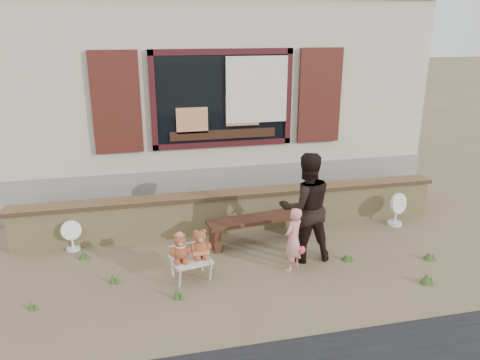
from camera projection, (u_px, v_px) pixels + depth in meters
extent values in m
plane|color=brown|center=(249.00, 256.00, 6.98)|extent=(80.00, 80.00, 0.00)
cube|color=#AEA38D|center=(201.00, 67.00, 10.39)|extent=(8.00, 5.00, 3.20)
cube|color=gray|center=(203.00, 153.00, 11.02)|extent=(8.04, 5.04, 0.80)
cube|color=black|center=(222.00, 99.00, 8.16)|extent=(2.30, 0.04, 1.50)
cube|color=#3A1014|center=(222.00, 52.00, 7.89)|extent=(2.50, 0.08, 0.10)
cube|color=#3A1014|center=(223.00, 144.00, 8.39)|extent=(2.50, 0.08, 0.10)
cube|color=#3A1014|center=(153.00, 101.00, 7.88)|extent=(0.10, 0.08, 1.70)
cube|color=#3A1014|center=(288.00, 97.00, 8.39)|extent=(0.10, 0.08, 1.70)
cube|color=#3A160F|center=(116.00, 103.00, 7.75)|extent=(0.80, 0.07, 1.70)
cube|color=#3A160F|center=(320.00, 96.00, 8.51)|extent=(0.80, 0.07, 1.70)
cube|color=beige|center=(257.00, 90.00, 8.17)|extent=(1.10, 0.02, 1.15)
cube|color=black|center=(223.00, 134.00, 8.32)|extent=(1.90, 0.06, 0.16)
cube|color=tan|center=(192.00, 120.00, 8.12)|extent=(0.55, 0.06, 0.45)
cube|color=#E08447|center=(242.00, 110.00, 8.27)|extent=(0.60, 0.06, 0.55)
cube|color=tan|center=(235.00, 212.00, 7.81)|extent=(7.00, 0.30, 0.60)
cube|color=brown|center=(235.00, 194.00, 7.71)|extent=(7.10, 0.36, 0.07)
cube|color=#381E13|center=(259.00, 219.00, 7.31)|extent=(1.70, 0.57, 0.06)
cube|color=#381E13|center=(215.00, 239.00, 7.13)|extent=(0.14, 0.32, 0.35)
cube|color=#381E13|center=(300.00, 225.00, 7.62)|extent=(0.14, 0.32, 0.35)
cube|color=beige|center=(191.00, 259.00, 6.27)|extent=(0.57, 0.53, 0.04)
cylinder|color=silver|center=(180.00, 279.00, 6.07)|extent=(0.03, 0.03, 0.27)
cylinder|color=silver|center=(211.00, 273.00, 6.23)|extent=(0.03, 0.03, 0.27)
cylinder|color=silver|center=(172.00, 266.00, 6.40)|extent=(0.03, 0.03, 0.27)
cylinder|color=silver|center=(201.00, 260.00, 6.56)|extent=(0.03, 0.03, 0.27)
imported|color=pink|center=(293.00, 240.00, 6.45)|extent=(0.40, 0.38, 0.93)
imported|color=black|center=(306.00, 207.00, 6.67)|extent=(0.79, 0.62, 1.61)
cylinder|color=white|center=(73.00, 248.00, 7.17)|extent=(0.21, 0.21, 0.04)
cylinder|color=white|center=(72.00, 241.00, 7.12)|extent=(0.03, 0.03, 0.26)
cylinder|color=white|center=(71.00, 229.00, 7.07)|extent=(0.31, 0.16, 0.30)
cylinder|color=silver|center=(395.00, 223.00, 8.07)|extent=(0.24, 0.24, 0.04)
cylinder|color=silver|center=(396.00, 215.00, 8.02)|extent=(0.04, 0.04, 0.31)
cylinder|color=silver|center=(397.00, 203.00, 7.95)|extent=(0.37, 0.24, 0.36)
cone|color=#355020|center=(113.00, 279.00, 6.22)|extent=(0.11, 0.11, 0.13)
cone|color=#355020|center=(177.00, 293.00, 5.87)|extent=(0.10, 0.10, 0.15)
cone|color=#355020|center=(426.00, 279.00, 6.21)|extent=(0.17, 0.17, 0.14)
cone|color=#355020|center=(347.00, 257.00, 6.84)|extent=(0.18, 0.18, 0.09)
cone|color=#355020|center=(83.00, 255.00, 6.88)|extent=(0.15, 0.15, 0.12)
cone|color=#355020|center=(31.00, 305.00, 5.66)|extent=(0.11, 0.11, 0.10)
cone|color=#355020|center=(429.00, 256.00, 6.86)|extent=(0.17, 0.17, 0.12)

